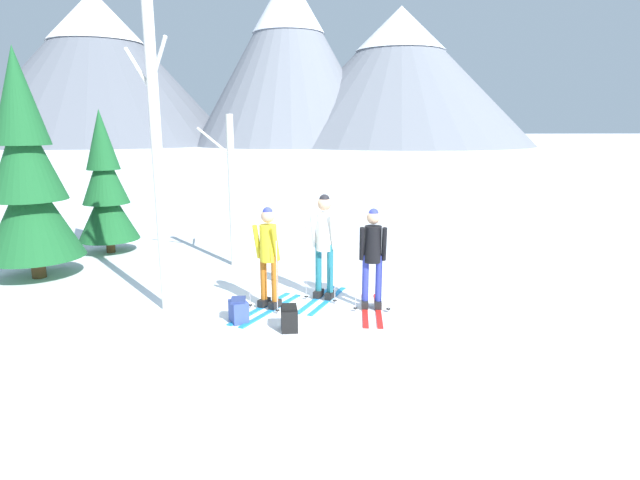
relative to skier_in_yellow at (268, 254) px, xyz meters
The scene contains 11 objects.
ground_plane 1.21m from the skier_in_yellow, 16.68° to the left, with size 400.00×400.00×0.00m, color white.
skier_in_yellow is the anchor object (origin of this frame).
skier_in_white 1.04m from the skier_in_yellow, 22.60° to the left, with size 1.00×1.54×1.86m.
skier_in_black 1.72m from the skier_in_yellow, ahead, with size 0.60×1.63×1.70m.
pine_tree_near 5.79m from the skier_in_yellow, 132.81° to the left, with size 1.40×1.40×3.39m.
pine_tree_mid 5.27m from the skier_in_yellow, 155.31° to the left, with size 1.85×1.85×4.47m.
birch_tree_tall 2.36m from the skier_in_yellow, behind, with size 0.81×0.69×5.03m.
birch_tree_slender 3.04m from the skier_in_yellow, 106.25° to the left, with size 0.86×0.61×3.24m.
backpack_on_snow_front 1.06m from the skier_in_yellow, 127.99° to the right, with size 0.34×0.39×0.38m.
backpack_on_snow_beside 1.28m from the skier_in_yellow, 71.99° to the right, with size 0.25×0.33×0.38m.
mountain_ridge_distant 79.86m from the skier_in_yellow, 93.70° to the left, with size 91.79×49.62×26.09m.
Camera 1 is at (-0.50, -8.46, 2.99)m, focal length 28.85 mm.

